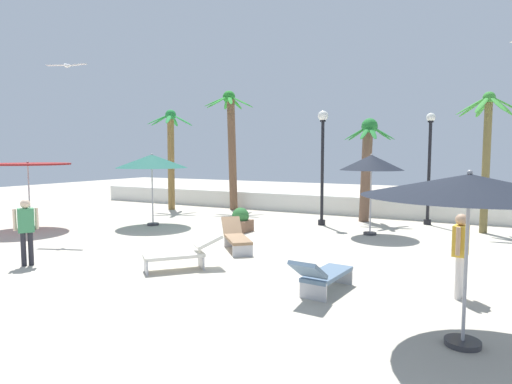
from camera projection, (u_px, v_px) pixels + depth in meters
The scene contains 19 objects.
ground_plane at pixel (209, 247), 12.96m from camera, with size 56.00×56.00×0.00m, color beige.
boundary_wall at pixel (311, 204), 20.34m from camera, with size 25.20×0.30×0.83m, color silver.
patio_umbrella_0 at pixel (152, 161), 16.68m from camera, with size 2.71×2.71×2.75m.
patio_umbrella_1 at pixel (469, 187), 6.12m from camera, with size 2.96×2.96×2.53m.
patio_umbrella_2 at pixel (28, 167), 15.83m from camera, with size 2.91×2.91×2.48m.
patio_umbrella_3 at pixel (371, 163), 14.72m from camera, with size 2.12×2.12×2.74m.
palm_tree_0 at pixel (171, 148), 21.38m from camera, with size 2.32×2.17×4.86m.
palm_tree_1 at pixel (367, 158), 17.57m from camera, with size 1.97×1.94×4.15m.
palm_tree_2 at pixel (487, 144), 14.99m from camera, with size 2.13×2.09×4.83m.
palm_tree_3 at pixel (231, 137), 21.28m from camera, with size 2.43×2.43×5.77m.
lamp_post_0 at pixel (323, 153), 16.71m from camera, with size 0.39×0.39×4.36m.
lamp_post_1 at pixel (429, 161), 16.83m from camera, with size 0.33×0.33×4.29m.
lounge_chair_0 at pixel (183, 253), 10.43m from camera, with size 1.63×1.74×0.81m.
lounge_chair_1 at pixel (322, 274), 8.59m from camera, with size 0.72×1.91×0.83m.
lounge_chair_2 at pixel (236, 236), 12.58m from camera, with size 1.67×1.77×0.84m.
guest_0 at pixel (26, 226), 10.73m from camera, with size 0.39×0.49×1.64m.
guest_1 at pixel (460, 248), 8.30m from camera, with size 0.29×0.56×1.62m.
seagull_0 at pixel (67, 65), 14.48m from camera, with size 1.34×0.64×0.14m.
planter at pixel (241, 221), 15.53m from camera, with size 0.70×0.70×0.85m.
Camera 1 is at (7.20, -10.64, 2.75)m, focal length 30.88 mm.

